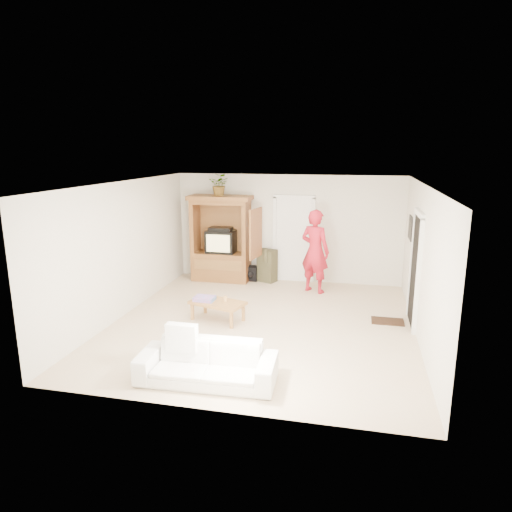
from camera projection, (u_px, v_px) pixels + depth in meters
The scene contains 19 objects.
floor at pixel (262, 323), 8.56m from camera, with size 6.00×6.00×0.00m, color tan.
ceiling at pixel (263, 184), 7.96m from camera, with size 6.00×6.00×0.00m, color white.
wall_back at pixel (288, 229), 11.11m from camera, with size 5.50×5.50×0.00m, color silver.
wall_front at pixel (211, 313), 5.41m from camera, with size 5.50×5.50×0.00m, color silver.
wall_left at pixel (124, 249), 8.84m from camera, with size 6.00×6.00×0.00m, color silver.
wall_right at pixel (422, 264), 7.67m from camera, with size 6.00×6.00×0.00m, color silver.
armoire at pixel (222, 244), 11.21m from camera, with size 1.82×1.14×2.10m.
door_back at pixel (294, 240), 11.11m from camera, with size 0.85×0.05×2.04m, color white.
doorway_right at pixel (415, 271), 8.31m from camera, with size 0.05×0.90×2.04m, color black.
framed_picture at pixel (411, 228), 9.41m from camera, with size 0.03×0.60×0.48m, color black.
doormat at pixel (388, 321), 8.63m from camera, with size 0.60×0.40×0.02m, color #382316.
plant at pixel (220, 185), 10.85m from camera, with size 0.47×0.41×0.53m, color #4C7238.
man at pixel (315, 251), 10.25m from camera, with size 0.69×0.45×1.90m, color #A91626.
sofa at pixel (207, 363), 6.36m from camera, with size 1.93×0.75×0.56m, color white.
coffee_table at pixel (218, 304), 8.64m from camera, with size 1.13×0.82×0.38m.
towel at pixel (205, 299), 8.67m from camera, with size 0.38×0.28×0.08m, color #CC4489.
candle at pixel (225, 299), 8.63m from camera, with size 0.08×0.08×0.10m, color tan.
backpack_black at pixel (251, 274), 11.26m from camera, with size 0.30×0.18×0.38m, color black, non-canonical shape.
backpack_olive at pixel (267, 266), 11.19m from camera, with size 0.42×0.31×0.80m, color #47442B, non-canonical shape.
Camera 1 is at (1.64, -7.87, 3.20)m, focal length 32.00 mm.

